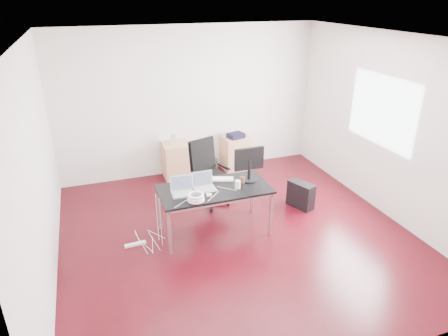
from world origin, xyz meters
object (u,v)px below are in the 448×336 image
object	(u,v)px
office_chair	(208,170)
pc_tower	(301,195)
filing_cabinet_right	(236,153)
filing_cabinet_left	(177,161)
desk	(214,191)

from	to	relation	value
office_chair	pc_tower	bearing A→B (deg)	-44.26
office_chair	filing_cabinet_right	bearing A→B (deg)	31.84
office_chair	filing_cabinet_left	xyz separation A→B (m)	(-0.27, 1.13, -0.26)
desk	pc_tower	bearing A→B (deg)	8.80
desk	pc_tower	world-z (taller)	desk
pc_tower	office_chair	bearing A→B (deg)	131.97
filing_cabinet_right	office_chair	bearing A→B (deg)	-129.62
filing_cabinet_left	filing_cabinet_right	world-z (taller)	same
filing_cabinet_left	desk	bearing A→B (deg)	-87.63
filing_cabinet_right	pc_tower	bearing A→B (deg)	-75.50
filing_cabinet_right	pc_tower	xyz separation A→B (m)	(0.47, -1.81, -0.13)
filing_cabinet_left	office_chair	bearing A→B (deg)	-76.48
office_chair	filing_cabinet_left	world-z (taller)	office_chair
office_chair	filing_cabinet_left	size ratio (longest dim) A/B	1.54
filing_cabinet_left	filing_cabinet_right	xyz separation A→B (m)	(1.21, 0.00, 0.00)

